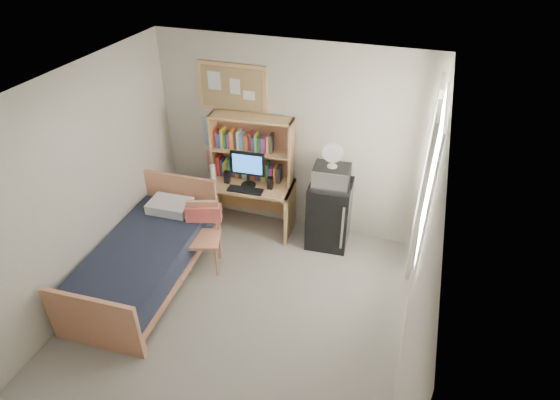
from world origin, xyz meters
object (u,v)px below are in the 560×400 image
(speaker_right, at_px, (270,183))
(microwave, at_px, (332,176))
(bed, at_px, (145,263))
(monitor, at_px, (248,170))
(mini_fridge, at_px, (329,214))
(desk_fan, at_px, (333,156))
(bulletin_board, at_px, (232,88))
(desk, at_px, (251,206))
(speaker_left, at_px, (227,177))
(desk_chair, at_px, (203,239))

(speaker_right, height_order, microwave, microwave)
(bed, bearing_deg, monitor, 56.63)
(mini_fridge, height_order, monitor, monitor)
(speaker_right, height_order, desk_fan, desk_fan)
(monitor, relative_size, microwave, 1.08)
(speaker_right, bearing_deg, bulletin_board, 147.44)
(desk, distance_m, mini_fridge, 1.11)
(speaker_right, xyz_separation_m, microwave, (0.80, 0.04, 0.23))
(speaker_left, bearing_deg, desk, 11.31)
(desk, xyz_separation_m, speaker_right, (0.30, -0.04, 0.45))
(microwave, bearing_deg, desk_fan, 0.00)
(mini_fridge, relative_size, bed, 0.45)
(bulletin_board, relative_size, speaker_left, 5.53)
(desk, xyz_separation_m, bed, (-0.80, -1.44, -0.08))
(bulletin_board, distance_m, mini_fridge, 2.05)
(desk_chair, relative_size, mini_fridge, 0.97)
(bulletin_board, bearing_deg, desk, -43.58)
(microwave, bearing_deg, desk, 176.28)
(bulletin_board, distance_m, monitor, 1.06)
(speaker_right, bearing_deg, speaker_left, 180.00)
(speaker_right, distance_m, microwave, 0.84)
(monitor, bearing_deg, speaker_left, 180.00)
(microwave, distance_m, desk_fan, 0.29)
(bulletin_board, relative_size, desk_chair, 1.06)
(microwave, bearing_deg, bed, -146.84)
(mini_fridge, relative_size, speaker_left, 5.39)
(speaker_right, bearing_deg, desk, 168.69)
(monitor, relative_size, desk_fan, 1.57)
(desk_chair, xyz_separation_m, monitor, (0.25, 0.91, 0.53))
(bed, relative_size, monitor, 4.18)
(bulletin_board, bearing_deg, bed, -105.85)
(bed, bearing_deg, desk_chair, 37.09)
(desk, bearing_deg, bulletin_board, 132.46)
(bed, height_order, desk_fan, desk_fan)
(bed, height_order, speaker_left, speaker_left)
(speaker_right, bearing_deg, monitor, 180.00)
(desk_chair, height_order, speaker_left, speaker_left)
(monitor, distance_m, microwave, 1.11)
(bulletin_board, relative_size, microwave, 2.09)
(microwave, xyz_separation_m, desk_fan, (0.00, 0.00, 0.29))
(monitor, relative_size, speaker_left, 2.86)
(bulletin_board, height_order, desk_chair, bulletin_board)
(bulletin_board, xyz_separation_m, mini_fridge, (1.41, -0.27, -1.46))
(mini_fridge, relative_size, monitor, 1.88)
(bed, xyz_separation_m, microwave, (1.91, 1.44, 0.77))
(speaker_right, bearing_deg, bed, -132.34)
(speaker_left, relative_size, desk_fan, 0.55)
(bed, distance_m, speaker_left, 1.54)
(desk, xyz_separation_m, monitor, (0.00, -0.06, 0.61))
(speaker_right, bearing_deg, desk_chair, -124.61)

